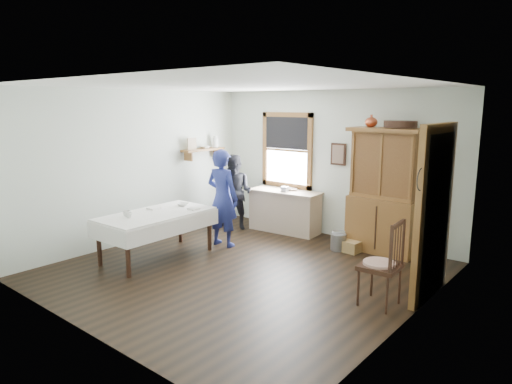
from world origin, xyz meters
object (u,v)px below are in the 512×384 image
figure_dark (235,195)px  china_hutch (384,191)px  pail (338,242)px  woman_blue (222,202)px  wicker_basket (350,246)px  dining_table (157,235)px  spindle_chair (380,262)px  work_counter (285,211)px

figure_dark → china_hutch: bearing=-2.1°
pail → woman_blue: 2.10m
china_hutch → pail: size_ratio=7.34×
woman_blue → figure_dark: woman_blue is taller
wicker_basket → figure_dark: figure_dark is taller
dining_table → wicker_basket: bearing=44.7°
dining_table → spindle_chair: bearing=10.0°
dining_table → wicker_basket: dining_table is taller
china_hutch → dining_table: bearing=-134.6°
dining_table → figure_dark: 2.14m
spindle_chair → pail: (-1.46, 1.59, -0.41)m
work_counter → spindle_chair: (2.86, -1.96, 0.14)m
work_counter → woman_blue: woman_blue is taller
work_counter → pail: (1.40, -0.37, -0.26)m
spindle_chair → pail: 2.20m
spindle_chair → wicker_basket: (-1.26, 1.62, -0.45)m
dining_table → pail: bearing=47.0°
china_hutch → dining_table: (-2.65, -2.60, -0.66)m
spindle_chair → pail: size_ratio=3.87×
spindle_chair → figure_dark: bearing=153.9°
dining_table → wicker_basket: size_ratio=5.77×
spindle_chair → woman_blue: size_ratio=0.70×
spindle_chair → work_counter: bearing=141.2°
china_hutch → spindle_chair: china_hutch is taller
china_hutch → woman_blue: china_hutch is taller
spindle_chair → china_hutch: bearing=109.2°
pail → woman_blue: woman_blue is taller
work_counter → china_hutch: china_hutch is taller
china_hutch → figure_dark: (-2.86, -0.50, -0.35)m
china_hutch → wicker_basket: 1.08m
spindle_chair → figure_dark: 4.02m
work_counter → figure_dark: size_ratio=1.03×
work_counter → pail: size_ratio=5.00×
spindle_chair → figure_dark: size_ratio=0.80×
china_hutch → work_counter: bearing=-178.3°
work_counter → dining_table: 2.66m
figure_dark → dining_table: bearing=-96.4°
china_hutch → wicker_basket: (-0.39, -0.36, -0.94)m
work_counter → wicker_basket: 1.67m
dining_table → figure_dark: (-0.21, 2.10, 0.31)m
china_hutch → wicker_basket: china_hutch is taller
china_hutch → figure_dark: china_hutch is taller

